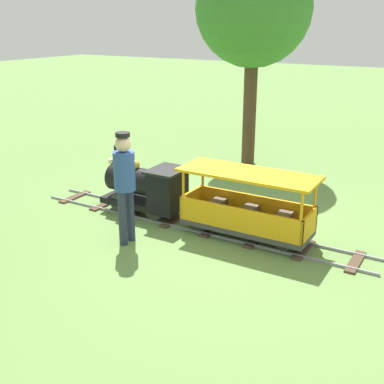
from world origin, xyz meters
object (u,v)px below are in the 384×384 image
object	(u,v)px
locomotive	(147,187)
passenger_car	(247,211)
conductor_person	(125,179)
oak_tree_far	(254,9)

from	to	relation	value
locomotive	passenger_car	world-z (taller)	locomotive
locomotive	conductor_person	distance (m)	1.17
oak_tree_far	locomotive	bearing A→B (deg)	178.20
locomotive	oak_tree_far	xyz separation A→B (m)	(3.73, -0.12, 2.77)
passenger_car	conductor_person	distance (m)	1.82
locomotive	passenger_car	distance (m)	1.77
locomotive	oak_tree_far	world-z (taller)	oak_tree_far
passenger_car	oak_tree_far	size ratio (longest dim) A/B	0.45
passenger_car	oak_tree_far	world-z (taller)	oak_tree_far
passenger_car	oak_tree_far	distance (m)	4.97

